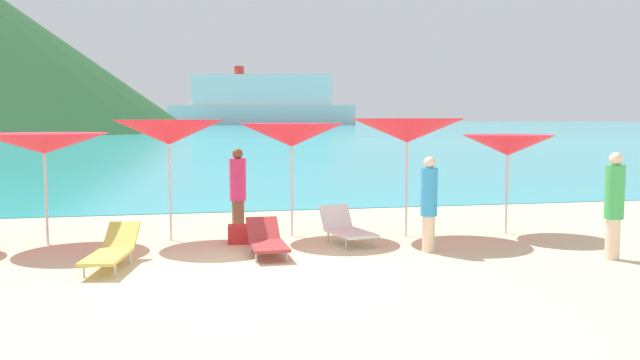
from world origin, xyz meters
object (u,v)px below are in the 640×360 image
object	(u,v)px
cruise_ship	(262,103)
beachgoer_3	(614,202)
umbrella_4	(407,131)
beachgoer_0	(238,188)
umbrella_3	(292,135)
umbrella_5	(508,145)
umbrella_1	(44,144)
lounge_chair_3	(267,240)
umbrella_2	(169,132)
beachgoer_1	(429,201)
cooler_box	(241,234)
lounge_chair_2	(112,250)
lounge_chair_1	(346,228)

from	to	relation	value
cruise_ship	beachgoer_3	bearing A→B (deg)	-83.53
umbrella_4	beachgoer_0	xyz separation A→B (m)	(-3.23, 1.14, -1.19)
umbrella_3	umbrella_5	distance (m)	4.37
umbrella_1	lounge_chair_3	world-z (taller)	umbrella_1
umbrella_2	beachgoer_1	world-z (taller)	umbrella_2
cooler_box	umbrella_2	bearing A→B (deg)	162.05
lounge_chair_3	umbrella_2	bearing A→B (deg)	131.89
beachgoer_1	umbrella_2	bearing A→B (deg)	53.45
lounge_chair_2	beachgoer_0	size ratio (longest dim) A/B	1.04
beachgoer_0	cooler_box	bearing A→B (deg)	0.23
beachgoer_0	cooler_box	xyz separation A→B (m)	(-0.03, -1.16, -0.75)
cooler_box	cruise_ship	size ratio (longest dim) A/B	0.01
umbrella_2	cruise_ship	size ratio (longest dim) A/B	0.04
umbrella_4	beachgoer_3	distance (m)	3.97
umbrella_5	lounge_chair_1	xyz separation A→B (m)	(-3.45, -0.39, -1.50)
lounge_chair_3	beachgoer_0	size ratio (longest dim) A/B	0.84
umbrella_1	beachgoer_1	bearing A→B (deg)	-17.39
lounge_chair_3	beachgoer_1	world-z (taller)	beachgoer_1
beachgoer_0	beachgoer_3	bearing A→B (deg)	58.86
beachgoer_0	umbrella_3	bearing A→B (deg)	60.70
cooler_box	umbrella_1	bearing A→B (deg)	175.58
umbrella_3	cruise_ship	distance (m)	219.17
umbrella_1	umbrella_3	bearing A→B (deg)	-0.58
beachgoer_1	cruise_ship	size ratio (longest dim) A/B	0.03
umbrella_2	beachgoer_3	size ratio (longest dim) A/B	1.30
beachgoer_3	cooler_box	world-z (taller)	beachgoer_3
umbrella_3	beachgoer_1	xyz separation A→B (m)	(2.09, -2.05, -1.11)
lounge_chair_2	beachgoer_0	world-z (taller)	beachgoer_0
beachgoer_0	umbrella_1	bearing A→B (deg)	-78.99
umbrella_4	cooler_box	world-z (taller)	umbrella_4
umbrella_1	beachgoer_1	distance (m)	7.08
umbrella_3	lounge_chair_2	world-z (taller)	umbrella_3
lounge_chair_1	umbrella_3	bearing A→B (deg)	117.73
cooler_box	beachgoer_1	bearing A→B (deg)	-20.54
lounge_chair_1	lounge_chair_2	xyz separation A→B (m)	(-4.09, -1.16, -0.01)
beachgoer_3	umbrella_3	bearing A→B (deg)	41.51
beachgoer_0	cooler_box	size ratio (longest dim) A/B	3.46
lounge_chair_2	cooler_box	world-z (taller)	lounge_chair_2
umbrella_1	umbrella_2	bearing A→B (deg)	-0.95
lounge_chair_3	beachgoer_3	xyz separation A→B (m)	(5.60, -1.48, 0.69)
umbrella_2	beachgoer_1	bearing A→B (deg)	-24.82
cooler_box	beachgoer_0	bearing A→B (deg)	93.31
lounge_chair_1	cooler_box	xyz separation A→B (m)	(-1.92, 0.45, -0.12)
lounge_chair_2	umbrella_1	bearing A→B (deg)	131.86
umbrella_5	lounge_chair_2	world-z (taller)	umbrella_5
cruise_ship	umbrella_4	bearing A→B (deg)	-84.29
lounge_chair_3	lounge_chair_2	bearing A→B (deg)	-171.66
umbrella_3	cooler_box	size ratio (longest dim) A/B	4.48
umbrella_4	lounge_chair_2	xyz separation A→B (m)	(-5.43, -1.64, -1.82)
beachgoer_3	cruise_ship	bearing A→B (deg)	-20.18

